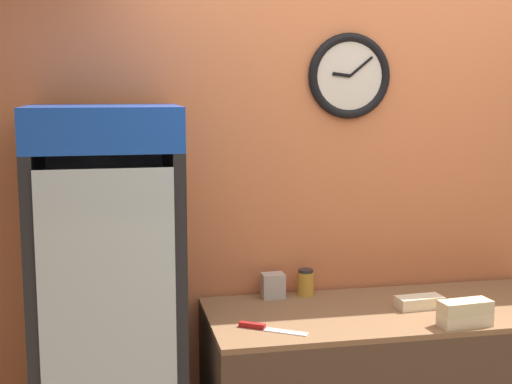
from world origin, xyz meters
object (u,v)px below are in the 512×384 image
at_px(beverage_cooler, 109,298).
at_px(chefs_knife, 263,328).
at_px(sandwich_stack_middle, 465,307).
at_px(condiment_jar, 306,282).
at_px(napkin_dispenser, 273,285).
at_px(sandwich_stack_bottom, 465,319).
at_px(sandwich_flat_left, 419,302).

distance_m(beverage_cooler, chefs_knife, 0.70).
bearing_deg(beverage_cooler, sandwich_stack_middle, -13.72).
distance_m(sandwich_stack_middle, chefs_knife, 0.88).
xyz_separation_m(condiment_jar, napkin_dispenser, (-0.17, -0.00, -0.00)).
bearing_deg(chefs_knife, sandwich_stack_bottom, -8.48).
height_order(chefs_knife, napkin_dispenser, napkin_dispenser).
xyz_separation_m(sandwich_stack_middle, sandwich_flat_left, (-0.09, 0.27, -0.06)).
height_order(sandwich_stack_middle, condiment_jar, condiment_jar).
bearing_deg(sandwich_stack_middle, condiment_jar, 133.65).
height_order(condiment_jar, napkin_dispenser, condiment_jar).
distance_m(condiment_jar, napkin_dispenser, 0.17).
distance_m(sandwich_stack_bottom, napkin_dispenser, 0.92).
xyz_separation_m(beverage_cooler, sandwich_stack_bottom, (1.51, -0.37, -0.08)).
relative_size(beverage_cooler, chefs_knife, 6.64).
distance_m(sandwich_stack_bottom, sandwich_stack_middle, 0.06).
height_order(sandwich_flat_left, napkin_dispenser, napkin_dispenser).
relative_size(sandwich_flat_left, condiment_jar, 1.71).
relative_size(sandwich_stack_bottom, sandwich_stack_middle, 0.99).
bearing_deg(sandwich_stack_middle, sandwich_flat_left, 107.86).
height_order(sandwich_stack_bottom, napkin_dispenser, napkin_dispenser).
bearing_deg(condiment_jar, chefs_knife, -124.78).
bearing_deg(condiment_jar, sandwich_stack_middle, -46.35).
relative_size(sandwich_stack_bottom, napkin_dispenser, 1.95).
distance_m(sandwich_flat_left, chefs_knife, 0.79).
relative_size(chefs_knife, napkin_dispenser, 2.30).
distance_m(sandwich_stack_bottom, chefs_knife, 0.88).
distance_m(sandwich_stack_bottom, sandwich_flat_left, 0.29).
bearing_deg(sandwich_stack_middle, napkin_dispenser, 141.38).
xyz_separation_m(sandwich_flat_left, condiment_jar, (-0.47, 0.31, 0.04)).
height_order(beverage_cooler, sandwich_stack_middle, beverage_cooler).
bearing_deg(napkin_dispenser, sandwich_stack_middle, -38.62).
xyz_separation_m(sandwich_stack_bottom, chefs_knife, (-0.87, 0.13, -0.02)).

